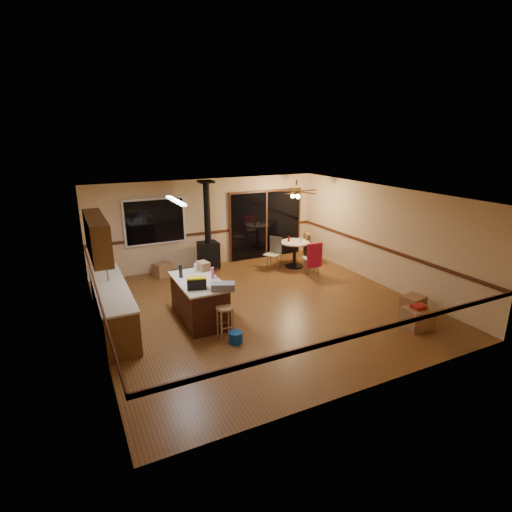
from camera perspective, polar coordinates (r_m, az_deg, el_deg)
floor at (r=9.35m, az=0.82°, el=-7.24°), size 7.00×7.00×0.00m
ceiling at (r=8.60m, az=0.89°, el=8.73°), size 7.00×7.00×0.00m
wall_back at (r=12.02m, az=-6.75°, el=4.75°), size 7.00×0.00×7.00m
wall_front at (r=6.18m, az=15.85°, el=-8.06°), size 7.00×0.00×7.00m
wall_left at (r=8.02m, az=-22.09°, el=-2.81°), size 0.00×7.00×7.00m
wall_right at (r=10.88m, az=17.54°, el=2.74°), size 0.00×7.00×7.00m
chair_rail at (r=8.98m, az=0.84°, el=-1.42°), size 7.00×7.00×0.08m
window at (r=11.51m, az=-14.25°, el=4.80°), size 1.72×0.10×1.32m
sliding_door at (r=12.76m, az=1.44°, el=4.45°), size 2.52×0.10×2.10m
lower_cabinets at (r=8.81m, az=-19.79°, el=-6.85°), size 0.60×3.00×0.86m
countertop at (r=8.64m, az=-20.09°, el=-4.12°), size 0.64×3.04×0.04m
upper_cabinets at (r=8.53m, az=-21.78°, el=2.62°), size 0.35×2.00×0.80m
kitchen_island at (r=8.65m, az=-8.13°, el=-6.25°), size 0.88×1.68×0.90m
wood_stove at (r=11.68m, az=-6.84°, el=1.49°), size 0.55×0.50×2.52m
ceiling_fan at (r=11.58m, az=5.77°, el=8.91°), size 0.24×0.24×0.55m
fluorescent_strip at (r=8.25m, az=-11.40°, el=7.75°), size 0.10×1.20×0.04m
toolbox_grey at (r=7.90m, az=-4.73°, el=-4.35°), size 0.53×0.43×0.14m
toolbox_black at (r=8.02m, az=-8.48°, el=-3.91°), size 0.42×0.29×0.21m
toolbox_yellow_lid at (r=7.98m, az=-8.52°, el=-3.11°), size 0.39×0.27×0.03m
box_on_island at (r=9.06m, az=-7.58°, el=-1.42°), size 0.28×0.34×0.20m
bottle_dark at (r=8.68m, az=-10.71°, el=-2.13°), size 0.09×0.09×0.28m
bottle_pink at (r=8.53m, az=-6.23°, el=-2.41°), size 0.08×0.08×0.24m
bottle_white at (r=8.94m, az=-8.63°, el=-1.73°), size 0.07×0.07×0.19m
bar_stool at (r=7.99m, az=-4.45°, el=-9.28°), size 0.37×0.37×0.62m
blue_bucket at (r=7.82m, az=-2.91°, el=-11.52°), size 0.31×0.31×0.22m
dining_table at (r=11.94m, az=5.53°, el=0.89°), size 0.88×0.88×0.78m
glass_red at (r=11.86m, az=4.70°, el=2.45°), size 0.06×0.06×0.16m
glass_cream at (r=11.91m, az=6.44°, el=2.38°), size 0.06×0.06×0.12m
chair_left at (r=11.76m, az=2.62°, el=0.99°), size 0.55×0.55×0.51m
chair_near at (r=11.26m, az=8.28°, el=0.14°), size 0.44×0.48×0.70m
chair_right at (r=12.28m, az=7.38°, el=1.62°), size 0.57×0.54×0.70m
box_under_window at (r=11.53m, az=-13.22°, el=-1.89°), size 0.57×0.52×0.37m
box_corner_a at (r=8.97m, az=22.04°, el=-8.19°), size 0.59×0.50×0.43m
box_corner_b at (r=9.69m, az=21.53°, el=-6.39°), size 0.52×0.47×0.38m
box_small_red at (r=8.88m, az=22.22°, el=-6.73°), size 0.28×0.24×0.07m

